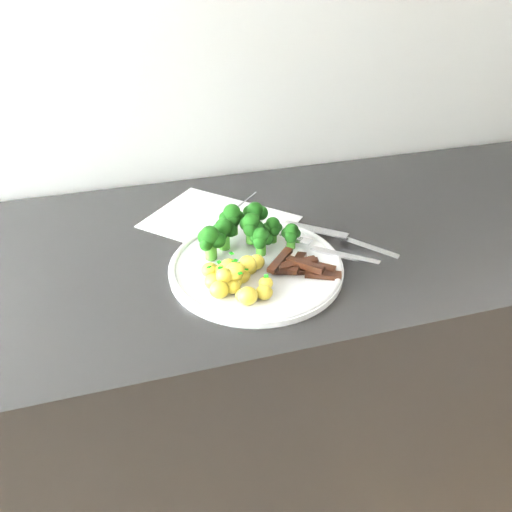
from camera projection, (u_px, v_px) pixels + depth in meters
The scene contains 8 objects.
counter at pixel (262, 397), 1.22m from camera, with size 2.47×0.62×0.93m.
recipe_paper at pixel (220, 222), 1.02m from camera, with size 0.35×0.35×0.00m.
plate at pixel (256, 266), 0.87m from camera, with size 0.31×0.31×0.02m.
broccoli at pixel (244, 228), 0.90m from camera, with size 0.19×0.12×0.07m.
potatoes at pixel (236, 277), 0.82m from camera, with size 0.11×0.12×0.04m.
beef_strips at pixel (303, 267), 0.85m from camera, with size 0.13×0.10×0.03m.
fork at pixel (331, 251), 0.90m from camera, with size 0.14×0.16×0.02m.
knife at pixel (354, 244), 0.94m from camera, with size 0.18×0.18×0.03m.
Camera 1 is at (-0.27, 0.89, 1.44)m, focal length 34.27 mm.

